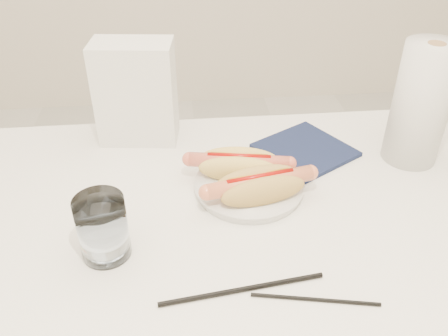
{
  "coord_description": "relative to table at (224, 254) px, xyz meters",
  "views": [
    {
      "loc": [
        -0.06,
        -0.61,
        1.3
      ],
      "look_at": [
        0.01,
        0.09,
        0.82
      ],
      "focal_mm": 37.91,
      "sensor_mm": 36.0,
      "label": 1
    }
  ],
  "objects": [
    {
      "name": "paper_towel_roll",
      "position": [
        0.41,
        0.19,
        0.18
      ],
      "size": [
        0.14,
        0.14,
        0.25
      ],
      "primitive_type": "cylinder",
      "rotation": [
        0.0,
        0.0,
        -0.34
      ],
      "color": "silver",
      "rests_on": "table"
    },
    {
      "name": "hotdog_left",
      "position": [
        0.04,
        0.13,
        0.1
      ],
      "size": [
        0.19,
        0.1,
        0.05
      ],
      "rotation": [
        0.0,
        0.0,
        -0.18
      ],
      "color": "#EAC55D",
      "rests_on": "plate"
    },
    {
      "name": "napkin_box",
      "position": [
        -0.16,
        0.33,
        0.17
      ],
      "size": [
        0.18,
        0.11,
        0.22
      ],
      "primitive_type": "cube",
      "rotation": [
        0.0,
        0.0,
        -0.11
      ],
      "color": "white",
      "rests_on": "table"
    },
    {
      "name": "table",
      "position": [
        0.0,
        0.0,
        0.0
      ],
      "size": [
        1.2,
        0.8,
        0.75
      ],
      "color": "white",
      "rests_on": "ground"
    },
    {
      "name": "chopstick_far",
      "position": [
        0.12,
        -0.17,
        0.06
      ],
      "size": [
        0.19,
        0.04,
        0.01
      ],
      "primitive_type": "cylinder",
      "rotation": [
        0.0,
        1.57,
        -0.2
      ],
      "color": "black",
      "rests_on": "table"
    },
    {
      "name": "plate",
      "position": [
        0.06,
        0.11,
        0.07
      ],
      "size": [
        0.21,
        0.21,
        0.02
      ],
      "primitive_type": "cylinder",
      "rotation": [
        0.0,
        0.0,
        -0.03
      ],
      "color": "white",
      "rests_on": "table"
    },
    {
      "name": "hotdog_right",
      "position": [
        0.07,
        0.06,
        0.1
      ],
      "size": [
        0.2,
        0.11,
        0.05
      ],
      "rotation": [
        0.0,
        0.0,
        0.21
      ],
      "color": "tan",
      "rests_on": "plate"
    },
    {
      "name": "water_glass",
      "position": [
        -0.2,
        -0.04,
        0.11
      ],
      "size": [
        0.08,
        0.08,
        0.11
      ],
      "primitive_type": "cylinder",
      "color": "white",
      "rests_on": "table"
    },
    {
      "name": "chopstick_near",
      "position": [
        0.01,
        -0.14,
        0.06
      ],
      "size": [
        0.25,
        0.04,
        0.01
      ],
      "primitive_type": "cylinder",
      "rotation": [
        0.0,
        1.57,
        0.13
      ],
      "color": "black",
      "rests_on": "table"
    },
    {
      "name": "navy_napkin",
      "position": [
        0.2,
        0.23,
        0.06
      ],
      "size": [
        0.23,
        0.23,
        0.01
      ],
      "primitive_type": "cube",
      "rotation": [
        0.0,
        0.0,
        0.54
      ],
      "color": "#121A3A",
      "rests_on": "table"
    }
  ]
}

